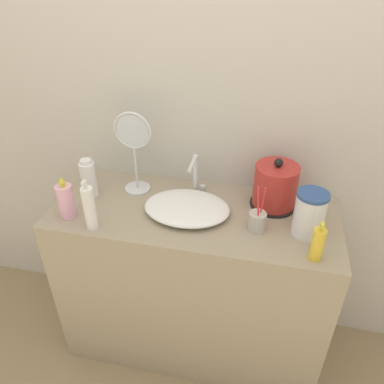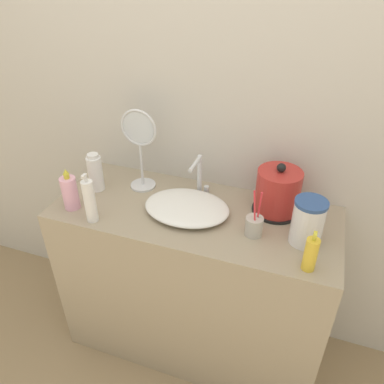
{
  "view_description": "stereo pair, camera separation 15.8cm",
  "coord_description": "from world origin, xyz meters",
  "px_view_note": "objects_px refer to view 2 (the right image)",
  "views": [
    {
      "loc": [
        0.28,
        -1.04,
        1.84
      ],
      "look_at": [
        -0.01,
        0.26,
        0.97
      ],
      "focal_mm": 35.0,
      "sensor_mm": 36.0,
      "label": 1
    },
    {
      "loc": [
        0.43,
        -0.99,
        1.84
      ],
      "look_at": [
        -0.01,
        0.26,
        0.97
      ],
      "focal_mm": 35.0,
      "sensor_mm": 36.0,
      "label": 2
    }
  ],
  "objects_px": {
    "faucet": "(199,174)",
    "shampoo_bottle": "(311,254)",
    "mouthwash_bottle": "(70,192)",
    "toothbrush_cup": "(254,225)",
    "electric_kettle": "(278,193)",
    "lotion_bottle": "(90,201)",
    "water_pitcher": "(308,222)",
    "vanity_mirror": "(140,144)",
    "hand_cream_bottle": "(95,173)"
  },
  "relations": [
    {
      "from": "faucet",
      "to": "shampoo_bottle",
      "type": "height_order",
      "value": "faucet"
    },
    {
      "from": "shampoo_bottle",
      "to": "mouthwash_bottle",
      "type": "bearing_deg",
      "value": 177.62
    },
    {
      "from": "faucet",
      "to": "toothbrush_cup",
      "type": "bearing_deg",
      "value": -34.39
    },
    {
      "from": "electric_kettle",
      "to": "lotion_bottle",
      "type": "height_order",
      "value": "electric_kettle"
    },
    {
      "from": "toothbrush_cup",
      "to": "lotion_bottle",
      "type": "height_order",
      "value": "lotion_bottle"
    },
    {
      "from": "shampoo_bottle",
      "to": "water_pitcher",
      "type": "xyz_separation_m",
      "value": [
        -0.03,
        0.15,
        0.03
      ]
    },
    {
      "from": "mouthwash_bottle",
      "to": "shampoo_bottle",
      "type": "bearing_deg",
      "value": -2.38
    },
    {
      "from": "water_pitcher",
      "to": "vanity_mirror",
      "type": "bearing_deg",
      "value": 168.35
    },
    {
      "from": "faucet",
      "to": "toothbrush_cup",
      "type": "relative_size",
      "value": 0.91
    },
    {
      "from": "vanity_mirror",
      "to": "shampoo_bottle",
      "type": "bearing_deg",
      "value": -21.01
    },
    {
      "from": "electric_kettle",
      "to": "mouthwash_bottle",
      "type": "relative_size",
      "value": 1.22
    },
    {
      "from": "shampoo_bottle",
      "to": "mouthwash_bottle",
      "type": "relative_size",
      "value": 0.87
    },
    {
      "from": "toothbrush_cup",
      "to": "vanity_mirror",
      "type": "xyz_separation_m",
      "value": [
        -0.58,
        0.18,
        0.18
      ]
    },
    {
      "from": "vanity_mirror",
      "to": "mouthwash_bottle",
      "type": "bearing_deg",
      "value": -129.3
    },
    {
      "from": "electric_kettle",
      "to": "shampoo_bottle",
      "type": "distance_m",
      "value": 0.36
    },
    {
      "from": "lotion_bottle",
      "to": "shampoo_bottle",
      "type": "bearing_deg",
      "value": 0.6
    },
    {
      "from": "faucet",
      "to": "toothbrush_cup",
      "type": "height_order",
      "value": "toothbrush_cup"
    },
    {
      "from": "lotion_bottle",
      "to": "shampoo_bottle",
      "type": "height_order",
      "value": "lotion_bottle"
    },
    {
      "from": "shampoo_bottle",
      "to": "hand_cream_bottle",
      "type": "bearing_deg",
      "value": 167.97
    },
    {
      "from": "lotion_bottle",
      "to": "vanity_mirror",
      "type": "bearing_deg",
      "value": 75.5
    },
    {
      "from": "shampoo_bottle",
      "to": "water_pitcher",
      "type": "bearing_deg",
      "value": 100.44
    },
    {
      "from": "shampoo_bottle",
      "to": "vanity_mirror",
      "type": "bearing_deg",
      "value": 158.99
    },
    {
      "from": "shampoo_bottle",
      "to": "mouthwash_bottle",
      "type": "xyz_separation_m",
      "value": [
        -1.02,
        0.04,
        0.01
      ]
    },
    {
      "from": "hand_cream_bottle",
      "to": "water_pitcher",
      "type": "height_order",
      "value": "water_pitcher"
    },
    {
      "from": "toothbrush_cup",
      "to": "hand_cream_bottle",
      "type": "bearing_deg",
      "value": 173.58
    },
    {
      "from": "lotion_bottle",
      "to": "hand_cream_bottle",
      "type": "xyz_separation_m",
      "value": [
        -0.11,
        0.22,
        -0.01
      ]
    },
    {
      "from": "electric_kettle",
      "to": "vanity_mirror",
      "type": "distance_m",
      "value": 0.65
    },
    {
      "from": "shampoo_bottle",
      "to": "electric_kettle",
      "type": "bearing_deg",
      "value": 117.85
    },
    {
      "from": "vanity_mirror",
      "to": "electric_kettle",
      "type": "bearing_deg",
      "value": 0.57
    },
    {
      "from": "toothbrush_cup",
      "to": "electric_kettle",
      "type": "bearing_deg",
      "value": 72.89
    },
    {
      "from": "hand_cream_bottle",
      "to": "water_pitcher",
      "type": "xyz_separation_m",
      "value": [
        0.97,
        -0.06,
        0.01
      ]
    },
    {
      "from": "electric_kettle",
      "to": "shampoo_bottle",
      "type": "height_order",
      "value": "electric_kettle"
    },
    {
      "from": "water_pitcher",
      "to": "electric_kettle",
      "type": "bearing_deg",
      "value": 129.88
    },
    {
      "from": "faucet",
      "to": "water_pitcher",
      "type": "distance_m",
      "value": 0.53
    },
    {
      "from": "lotion_bottle",
      "to": "mouthwash_bottle",
      "type": "distance_m",
      "value": 0.15
    },
    {
      "from": "mouthwash_bottle",
      "to": "hand_cream_bottle",
      "type": "xyz_separation_m",
      "value": [
        0.02,
        0.17,
        0.01
      ]
    },
    {
      "from": "faucet",
      "to": "lotion_bottle",
      "type": "xyz_separation_m",
      "value": [
        -0.36,
        -0.34,
        -0.01
      ]
    },
    {
      "from": "faucet",
      "to": "shampoo_bottle",
      "type": "xyz_separation_m",
      "value": [
        0.52,
        -0.33,
        -0.04
      ]
    },
    {
      "from": "electric_kettle",
      "to": "hand_cream_bottle",
      "type": "xyz_separation_m",
      "value": [
        -0.83,
        -0.1,
        -0.0
      ]
    },
    {
      "from": "toothbrush_cup",
      "to": "lotion_bottle",
      "type": "relative_size",
      "value": 0.94
    },
    {
      "from": "mouthwash_bottle",
      "to": "vanity_mirror",
      "type": "distance_m",
      "value": 0.37
    },
    {
      "from": "shampoo_bottle",
      "to": "vanity_mirror",
      "type": "distance_m",
      "value": 0.87
    },
    {
      "from": "electric_kettle",
      "to": "vanity_mirror",
      "type": "xyz_separation_m",
      "value": [
        -0.63,
        -0.01,
        0.13
      ]
    },
    {
      "from": "toothbrush_cup",
      "to": "mouthwash_bottle",
      "type": "xyz_separation_m",
      "value": [
        -0.79,
        -0.08,
        0.04
      ]
    },
    {
      "from": "lotion_bottle",
      "to": "mouthwash_bottle",
      "type": "xyz_separation_m",
      "value": [
        -0.14,
        0.05,
        -0.02
      ]
    },
    {
      "from": "toothbrush_cup",
      "to": "vanity_mirror",
      "type": "bearing_deg",
      "value": 162.46
    },
    {
      "from": "shampoo_bottle",
      "to": "vanity_mirror",
      "type": "relative_size",
      "value": 0.43
    },
    {
      "from": "hand_cream_bottle",
      "to": "vanity_mirror",
      "type": "bearing_deg",
      "value": 26.32
    },
    {
      "from": "water_pitcher",
      "to": "shampoo_bottle",
      "type": "bearing_deg",
      "value": -79.56
    },
    {
      "from": "hand_cream_bottle",
      "to": "vanity_mirror",
      "type": "distance_m",
      "value": 0.25
    }
  ]
}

